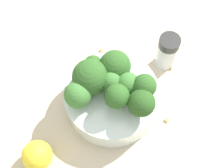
% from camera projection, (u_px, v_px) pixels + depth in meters
% --- Properties ---
extents(ground_plane, '(3.00, 3.00, 0.00)m').
position_uv_depth(ground_plane, '(112.00, 104.00, 0.57)').
color(ground_plane, beige).
extents(bowl, '(0.16, 0.16, 0.05)m').
position_uv_depth(bowl, '(112.00, 99.00, 0.55)').
color(bowl, silver).
rests_on(bowl, ground_plane).
extents(broccoli_floret_0, '(0.04, 0.04, 0.06)m').
position_uv_depth(broccoli_floret_0, '(115.00, 98.00, 0.49)').
color(broccoli_floret_0, '#8EB770').
rests_on(broccoli_floret_0, bowl).
extents(broccoli_floret_1, '(0.05, 0.05, 0.06)m').
position_uv_depth(broccoli_floret_1, '(115.00, 66.00, 0.51)').
color(broccoli_floret_1, '#8EB770').
rests_on(broccoli_floret_1, bowl).
extents(broccoli_floret_2, '(0.03, 0.03, 0.05)m').
position_uv_depth(broccoli_floret_2, '(111.00, 82.00, 0.50)').
color(broccoli_floret_2, '#84AD66').
rests_on(broccoli_floret_2, bowl).
extents(broccoli_floret_3, '(0.04, 0.04, 0.06)m').
position_uv_depth(broccoli_floret_3, '(141.00, 103.00, 0.48)').
color(broccoli_floret_3, '#84AD66').
rests_on(broccoli_floret_3, bowl).
extents(broccoli_floret_4, '(0.04, 0.04, 0.05)m').
position_uv_depth(broccoli_floret_4, '(128.00, 84.00, 0.50)').
color(broccoli_floret_4, '#8EB770').
rests_on(broccoli_floret_4, bowl).
extents(broccoli_floret_5, '(0.06, 0.06, 0.06)m').
position_uv_depth(broccoli_floret_5, '(90.00, 77.00, 0.50)').
color(broccoli_floret_5, '#84AD66').
rests_on(broccoli_floret_5, bowl).
extents(broccoli_floret_6, '(0.04, 0.04, 0.06)m').
position_uv_depth(broccoli_floret_6, '(144.00, 86.00, 0.49)').
color(broccoli_floret_6, '#8EB770').
rests_on(broccoli_floret_6, bowl).
extents(broccoli_floret_7, '(0.04, 0.04, 0.05)m').
position_uv_depth(broccoli_floret_7, '(78.00, 96.00, 0.49)').
color(broccoli_floret_7, '#84AD66').
rests_on(broccoli_floret_7, bowl).
extents(broccoli_floret_8, '(0.03, 0.03, 0.05)m').
position_uv_depth(broccoli_floret_8, '(93.00, 65.00, 0.52)').
color(broccoli_floret_8, '#7A9E5B').
rests_on(broccoli_floret_8, bowl).
extents(pepper_shaker, '(0.04, 0.04, 0.08)m').
position_uv_depth(pepper_shaker, '(167.00, 52.00, 0.58)').
color(pepper_shaker, silver).
rests_on(pepper_shaker, ground_plane).
extents(lemon_wedge, '(0.05, 0.05, 0.05)m').
position_uv_depth(lemon_wedge, '(37.00, 155.00, 0.50)').
color(lemon_wedge, yellow).
rests_on(lemon_wedge, ground_plane).
extents(almond_crumb_0, '(0.01, 0.01, 0.01)m').
position_uv_depth(almond_crumb_0, '(101.00, 50.00, 0.62)').
color(almond_crumb_0, '#AD7F4C').
rests_on(almond_crumb_0, ground_plane).
extents(almond_crumb_1, '(0.01, 0.01, 0.01)m').
position_uv_depth(almond_crumb_1, '(167.00, 120.00, 0.55)').
color(almond_crumb_1, '#AD7F4C').
rests_on(almond_crumb_1, ground_plane).
extents(almond_crumb_2, '(0.01, 0.01, 0.01)m').
position_uv_depth(almond_crumb_2, '(170.00, 67.00, 0.60)').
color(almond_crumb_2, '#AD7F4C').
rests_on(almond_crumb_2, ground_plane).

